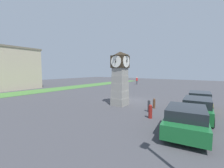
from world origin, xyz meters
name	(u,v)px	position (x,y,z in m)	size (l,w,h in m)	color
ground_plane	(131,100)	(0.00, 0.00, 0.00)	(85.30, 85.30, 0.00)	#424247
clock_tower	(120,78)	(-2.72, -0.23, 2.62)	(1.73, 1.69, 5.14)	gray
bollard_near_tower	(150,111)	(-4.78, -4.15, 0.50)	(0.26, 0.26, 0.98)	maroon
bollard_mid_row	(149,106)	(-3.28, -3.43, 0.50)	(0.21, 0.21, 0.99)	#333338
bollard_far_row	(154,103)	(-1.89, -3.35, 0.45)	(0.21, 0.21, 0.89)	brown
car_navy_sedan	(186,119)	(-6.08, -6.66, 0.77)	(4.49, 2.57, 1.49)	#19602D
car_near_tower	(197,108)	(-3.17, -6.86, 0.79)	(4.26, 2.16, 1.54)	#19602D
car_by_building	(199,101)	(-0.07, -6.68, 0.79)	(4.15, 2.17, 1.57)	gold
bench	(120,91)	(2.08, 2.81, 0.52)	(0.93, 1.68, 0.90)	brown
pedestrian_near_bench	(137,80)	(17.54, 8.15, 1.01)	(0.42, 0.47, 1.75)	#3F3F47
warehouse_blue_far	(0,69)	(-5.29, 22.57, 3.67)	(11.77, 7.80, 7.33)	#B7A88E
grass_verge_far	(64,88)	(2.39, 15.64, 0.02)	(51.18, 4.44, 0.04)	#477A38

